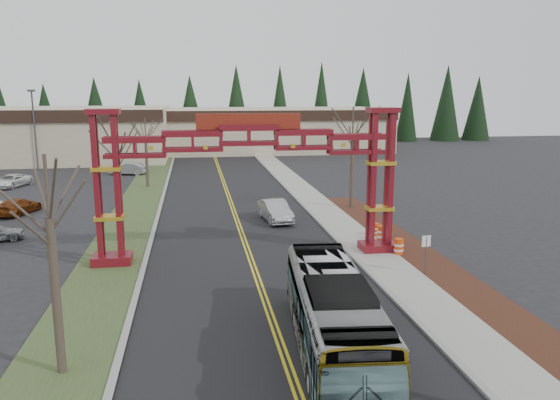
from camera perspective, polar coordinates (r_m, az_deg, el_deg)
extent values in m
cube|color=black|center=(39.71, -4.19, -3.07)|extent=(12.00, 110.00, 0.02)
cube|color=gold|center=(39.70, -4.36, -3.06)|extent=(0.12, 100.00, 0.01)
cube|color=gold|center=(39.72, -4.02, -3.05)|extent=(0.12, 100.00, 0.01)
cube|color=gray|center=(40.65, 4.49, -2.65)|extent=(0.30, 110.00, 0.15)
cube|color=gray|center=(41.01, 6.46, -2.56)|extent=(2.60, 110.00, 0.14)
cube|color=black|center=(28.62, 19.73, -9.37)|extent=(2.60, 50.00, 0.12)
cube|color=#2D4422|center=(39.87, -15.74, -3.37)|extent=(4.00, 110.00, 0.08)
cube|color=gray|center=(39.68, -13.09, -3.26)|extent=(0.30, 110.00, 0.15)
cube|color=#580B13|center=(33.12, -17.12, -5.96)|extent=(2.20, 1.60, 0.60)
cube|color=#580B13|center=(31.90, -18.63, 1.25)|extent=(0.28, 0.28, 8.00)
cube|color=#580B13|center=(31.73, -16.67, 1.31)|extent=(0.28, 0.28, 8.00)
cube|color=#580B13|center=(32.58, -18.43, 1.46)|extent=(0.28, 0.28, 8.00)
cube|color=#580B13|center=(32.42, -16.51, 1.52)|extent=(0.28, 0.28, 8.00)
cube|color=gold|center=(32.49, -17.38, -1.74)|extent=(1.60, 1.10, 0.22)
cube|color=gold|center=(32.00, -17.67, 3.15)|extent=(1.60, 1.10, 0.22)
cube|color=#580B13|center=(31.74, -18.01, 8.79)|extent=(1.80, 1.20, 0.30)
cube|color=#580B13|center=(34.61, 10.19, -4.89)|extent=(2.20, 1.60, 0.60)
cube|color=#580B13|center=(33.18, 9.75, 2.04)|extent=(0.28, 0.28, 8.00)
cube|color=#580B13|center=(33.55, 11.53, 2.08)|extent=(0.28, 0.28, 8.00)
cube|color=#580B13|center=(33.84, 9.37, 2.23)|extent=(0.28, 0.28, 8.00)
cube|color=#580B13|center=(34.20, 11.12, 2.27)|extent=(0.28, 0.28, 8.00)
cube|color=gold|center=(34.01, 10.34, -0.84)|extent=(1.60, 1.10, 0.22)
cube|color=gold|center=(33.55, 10.51, 3.84)|extent=(1.60, 1.10, 0.22)
cube|color=#580B13|center=(33.30, 10.70, 9.23)|extent=(1.80, 1.20, 0.30)
cube|color=#580B13|center=(31.60, -3.29, 7.03)|extent=(16.00, 0.90, 1.00)
cube|color=#580B13|center=(31.68, -3.27, 5.41)|extent=(16.00, 0.90, 0.60)
cube|color=maroon|center=(31.56, -3.30, 8.21)|extent=(6.00, 0.25, 0.90)
cube|color=#B6A58B|center=(89.68, -26.58, 6.20)|extent=(46.00, 22.00, 7.50)
cube|color=#B6A58B|center=(94.49, -1.01, 7.42)|extent=(38.00, 20.00, 7.00)
cube|color=black|center=(84.36, -0.04, 8.80)|extent=(38.00, 0.40, 1.60)
cone|color=black|center=(108.65, -23.33, 8.60)|extent=(5.60, 5.60, 13.00)
cylinder|color=#382D26|center=(108.97, -23.09, 5.61)|extent=(0.80, 0.80, 1.60)
cone|color=black|center=(106.90, -18.86, 8.88)|extent=(5.60, 5.60, 13.00)
cylinder|color=#382D26|center=(107.23, -18.67, 5.84)|extent=(0.80, 0.80, 1.60)
cone|color=black|center=(105.82, -14.27, 9.12)|extent=(5.60, 5.60, 13.00)
cylinder|color=#382D26|center=(106.15, -14.12, 6.04)|extent=(0.80, 0.80, 1.60)
cone|color=black|center=(105.41, -9.60, 9.30)|extent=(5.60, 5.60, 13.00)
cylinder|color=#382D26|center=(105.74, -9.50, 6.21)|extent=(0.80, 0.80, 1.60)
cone|color=black|center=(105.68, -4.93, 9.41)|extent=(5.60, 5.60, 13.00)
cylinder|color=#382D26|center=(106.02, -4.88, 6.33)|extent=(0.80, 0.80, 1.60)
cone|color=black|center=(106.64, -0.31, 9.47)|extent=(5.60, 5.60, 13.00)
cylinder|color=#382D26|center=(106.97, -0.30, 6.42)|extent=(0.80, 0.80, 1.60)
cone|color=black|center=(108.25, 4.21, 9.47)|extent=(5.60, 5.60, 13.00)
cylinder|color=#382D26|center=(108.58, 4.16, 6.46)|extent=(0.80, 0.80, 1.60)
cone|color=black|center=(110.50, 8.56, 9.41)|extent=(5.60, 5.60, 13.00)
cylinder|color=#382D26|center=(110.82, 8.47, 6.46)|extent=(0.80, 0.80, 1.60)
cone|color=black|center=(113.34, 12.72, 9.31)|extent=(5.60, 5.60, 13.00)
cylinder|color=#382D26|center=(113.65, 12.59, 6.43)|extent=(0.80, 0.80, 1.60)
cone|color=black|center=(116.73, 16.65, 9.16)|extent=(5.60, 5.60, 13.00)
cylinder|color=#382D26|center=(117.03, 16.49, 6.38)|extent=(0.80, 0.80, 1.60)
cone|color=black|center=(120.63, 20.34, 8.99)|extent=(5.60, 5.60, 13.00)
cylinder|color=#382D26|center=(120.92, 20.15, 6.29)|extent=(0.80, 0.80, 1.60)
imported|color=#B3B4BB|center=(21.06, 5.59, -11.91)|extent=(3.63, 11.34, 3.10)
imported|color=#A5A8AD|center=(42.01, -0.50, -1.13)|extent=(2.28, 5.07, 1.61)
imported|color=#6F320F|center=(49.23, -25.67, -0.59)|extent=(3.12, 4.92, 1.33)
imported|color=#A7ABAF|center=(68.08, -15.58, 3.19)|extent=(4.82, 2.83, 1.50)
imported|color=white|center=(63.61, -26.26, 1.81)|extent=(3.57, 5.18, 1.31)
cylinder|color=#382D26|center=(20.59, -22.35, -9.38)|extent=(0.32, 0.32, 5.72)
cylinder|color=#382D26|center=(19.63, -23.19, 1.25)|extent=(0.12, 0.12, 2.19)
cylinder|color=#382D26|center=(37.09, -16.37, 0.31)|extent=(0.32, 0.32, 6.14)
cylinder|color=#382D26|center=(36.56, -16.72, 6.60)|extent=(0.12, 0.12, 2.22)
cylinder|color=#382D26|center=(58.27, -13.75, 3.82)|extent=(0.31, 0.31, 5.20)
cylinder|color=#382D26|center=(57.94, -13.91, 7.31)|extent=(0.11, 0.11, 2.11)
cylinder|color=#382D26|center=(46.54, 7.51, 2.93)|extent=(0.35, 0.35, 6.32)
cylinder|color=#382D26|center=(46.12, 7.64, 8.16)|extent=(0.13, 0.13, 2.40)
cylinder|color=#3F3F44|center=(76.80, -24.25, 6.61)|extent=(0.22, 0.22, 9.84)
cube|color=#3F3F44|center=(76.65, -24.55, 10.36)|extent=(0.87, 0.44, 0.27)
cylinder|color=#3F3F44|center=(30.62, 14.97, -5.64)|extent=(0.06, 0.06, 2.24)
cube|color=white|center=(30.40, 15.04, -4.17)|extent=(0.51, 0.09, 0.61)
cylinder|color=#DF430C|center=(34.00, 12.29, -4.85)|extent=(0.56, 0.56, 1.08)
cylinder|color=white|center=(33.95, 12.30, -4.59)|extent=(0.58, 0.58, 0.13)
cylinder|color=white|center=(34.04, 12.28, -5.11)|extent=(0.58, 0.58, 0.13)
cylinder|color=#DF430C|center=(36.91, 10.57, -3.49)|extent=(0.57, 0.57, 1.09)
cylinder|color=white|center=(36.87, 10.58, -3.25)|extent=(0.59, 0.59, 0.13)
cylinder|color=white|center=(36.95, 10.56, -3.74)|extent=(0.59, 0.59, 0.13)
cylinder|color=#DF430C|center=(38.01, 10.02, -3.14)|extent=(0.50, 0.50, 0.96)
cylinder|color=white|center=(37.97, 10.03, -2.93)|extent=(0.52, 0.52, 0.12)
cylinder|color=white|center=(38.04, 10.01, -3.35)|extent=(0.52, 0.52, 0.12)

